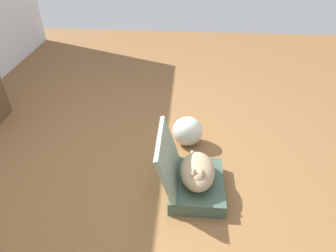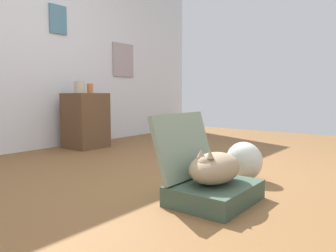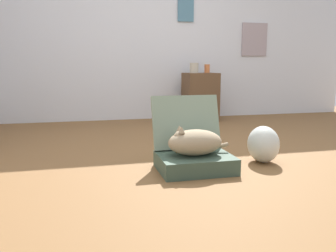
# 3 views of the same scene
# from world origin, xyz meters

# --- Properties ---
(ground_plane) EXTENTS (7.68, 7.68, 0.00)m
(ground_plane) POSITION_xyz_m (0.00, 0.00, 0.00)
(ground_plane) COLOR brown
(ground_plane) RESTS_ON ground
(suitcase_base) EXTENTS (0.56, 0.45, 0.12)m
(suitcase_base) POSITION_xyz_m (-0.31, -0.54, 0.06)
(suitcase_base) COLOR #384C3D
(suitcase_base) RESTS_ON ground
(suitcase_lid) EXTENTS (0.56, 0.16, 0.44)m
(suitcase_lid) POSITION_xyz_m (-0.31, -0.30, 0.34)
(suitcase_lid) COLOR gray
(suitcase_lid) RESTS_ON suitcase_base
(cat) EXTENTS (0.50, 0.28, 0.23)m
(cat) POSITION_xyz_m (-0.32, -0.54, 0.23)
(cat) COLOR #998466
(cat) RESTS_ON suitcase_base
(plastic_bag_white) EXTENTS (0.25, 0.30, 0.31)m
(plastic_bag_white) POSITION_xyz_m (0.32, -0.45, 0.15)
(plastic_bag_white) COLOR silver
(plastic_bag_white) RESTS_ON ground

